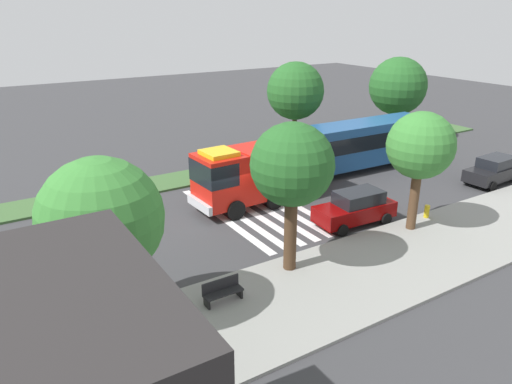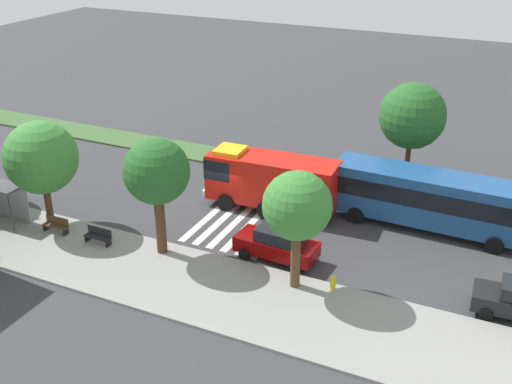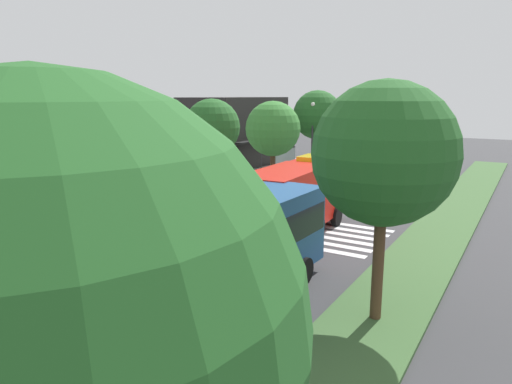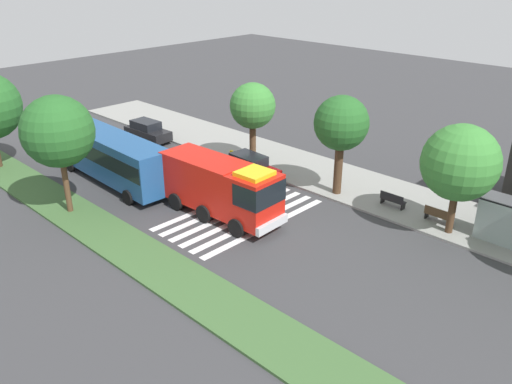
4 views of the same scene
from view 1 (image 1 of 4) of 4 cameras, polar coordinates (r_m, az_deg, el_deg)
ground_plane at (r=26.92m, az=-3.44°, el=-3.01°), size 120.00×120.00×0.00m
sidewalk at (r=20.62m, az=8.30°, el=-11.00°), size 60.00×5.94×0.14m
median_strip at (r=32.87m, az=-9.40°, el=1.38°), size 60.00×3.00×0.14m
crosswalk at (r=27.84m, az=0.18°, el=-2.12°), size 4.95×10.05×0.01m
fire_truck at (r=28.09m, az=0.13°, el=2.47°), size 8.41×3.09×3.67m
parked_car_west at (r=35.59m, az=26.39°, el=2.36°), size 4.46×2.17×1.77m
parked_car_mid at (r=26.29m, az=11.72°, el=-1.83°), size 4.56×2.20×1.84m
transit_bus at (r=35.04m, az=12.11°, el=5.79°), size 11.40×3.11×3.43m
bus_stop_shelter at (r=16.94m, az=-26.13°, el=-13.62°), size 3.50×1.40×2.46m
bench_near_shelter at (r=18.23m, az=-12.68°, el=-14.07°), size 1.60×0.50×0.90m
bench_west_of_shelter at (r=19.19m, az=-4.01°, el=-11.61°), size 1.60×0.50×0.90m
sidewalk_tree_far_west at (r=25.08m, az=18.93°, el=5.13°), size 3.35×3.35×6.15m
sidewalk_tree_west at (r=19.74m, az=4.32°, el=3.06°), size 3.50×3.50×6.55m
sidewalk_tree_center at (r=16.80m, az=-17.89°, el=-3.10°), size 4.22×4.22×6.33m
median_tree_far_west at (r=43.68m, az=16.48°, el=11.93°), size 4.88×4.88×7.04m
median_tree_west at (r=36.31m, az=4.70°, el=11.84°), size 4.23×4.23×7.22m
fire_hydrant at (r=28.02m, az=19.59°, el=-2.18°), size 0.28×0.28×0.70m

